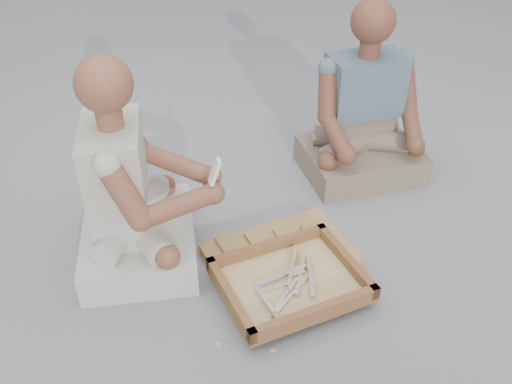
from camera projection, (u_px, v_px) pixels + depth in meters
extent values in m
plane|color=gray|center=(257.00, 268.00, 2.42)|extent=(60.00, 60.00, 0.00)
cube|color=#A86D41|center=(280.00, 255.00, 2.46)|extent=(0.68, 0.53, 0.04)
cube|color=brown|center=(290.00, 284.00, 2.28)|extent=(0.63, 0.55, 0.02)
cube|color=brown|center=(268.00, 247.00, 2.41)|extent=(0.54, 0.15, 0.05)
cube|color=brown|center=(316.00, 313.00, 2.11)|extent=(0.54, 0.15, 0.05)
cube|color=brown|center=(346.00, 259.00, 2.35)|extent=(0.12, 0.44, 0.05)
cube|color=brown|center=(230.00, 298.00, 2.17)|extent=(0.12, 0.44, 0.05)
cube|color=#DCB482|center=(290.00, 282.00, 2.27)|extent=(0.55, 0.47, 0.01)
cube|color=silver|center=(311.00, 282.00, 2.24)|extent=(0.04, 0.15, 0.00)
cylinder|color=tan|center=(309.00, 263.00, 2.33)|extent=(0.04, 0.07, 0.02)
cube|color=silver|center=(291.00, 272.00, 2.29)|extent=(0.07, 0.14, 0.00)
cylinder|color=tan|center=(294.00, 254.00, 2.37)|extent=(0.05, 0.07, 0.02)
cube|color=silver|center=(280.00, 303.00, 2.17)|extent=(0.11, 0.12, 0.00)
cylinder|color=tan|center=(292.00, 285.00, 2.25)|extent=(0.06, 0.07, 0.02)
cube|color=silver|center=(299.00, 281.00, 2.25)|extent=(0.07, 0.14, 0.00)
cylinder|color=tan|center=(302.00, 262.00, 2.34)|extent=(0.05, 0.07, 0.02)
cube|color=silver|center=(264.00, 298.00, 2.17)|extent=(0.05, 0.15, 0.00)
cylinder|color=tan|center=(278.00, 318.00, 2.09)|extent=(0.04, 0.07, 0.02)
cube|color=silver|center=(272.00, 282.00, 2.26)|extent=(0.15, 0.05, 0.00)
cylinder|color=tan|center=(297.00, 274.00, 2.30)|extent=(0.07, 0.04, 0.02)
cube|color=silver|center=(283.00, 285.00, 2.25)|extent=(0.15, 0.04, 0.00)
cylinder|color=tan|center=(308.00, 277.00, 2.28)|extent=(0.07, 0.04, 0.02)
cube|color=silver|center=(286.00, 301.00, 2.18)|extent=(0.12, 0.11, 0.00)
cylinder|color=tan|center=(300.00, 284.00, 2.25)|extent=(0.07, 0.06, 0.02)
cube|color=silver|center=(275.00, 278.00, 2.27)|extent=(0.15, 0.06, 0.00)
cylinder|color=tan|center=(298.00, 268.00, 2.31)|extent=(0.07, 0.04, 0.02)
cube|color=#DCB482|center=(325.00, 250.00, 2.52)|extent=(0.02, 0.02, 0.00)
cube|color=#DCB482|center=(279.00, 250.00, 2.51)|extent=(0.02, 0.02, 0.00)
cube|color=#DCB482|center=(318.00, 245.00, 2.55)|extent=(0.02, 0.02, 0.00)
cube|color=#DCB482|center=(283.00, 247.00, 2.53)|extent=(0.02, 0.02, 0.00)
cube|color=#DCB482|center=(219.00, 344.00, 2.10)|extent=(0.02, 0.02, 0.00)
cube|color=#DCB482|center=(286.00, 275.00, 2.39)|extent=(0.02, 0.02, 0.00)
cube|color=#DCB482|center=(272.00, 350.00, 2.07)|extent=(0.02, 0.02, 0.00)
cube|color=#DCB482|center=(206.00, 256.00, 2.49)|extent=(0.02, 0.02, 0.00)
cube|color=#DCB482|center=(266.00, 295.00, 2.30)|extent=(0.02, 0.02, 0.00)
cube|color=beige|center=(140.00, 240.00, 2.46)|extent=(0.50, 0.62, 0.15)
cube|color=beige|center=(120.00, 211.00, 2.35)|extent=(0.22, 0.34, 0.18)
cube|color=#B5B3A0|center=(114.00, 161.00, 2.21)|extent=(0.25, 0.38, 0.30)
sphere|color=brown|center=(104.00, 84.00, 2.02)|extent=(0.21, 0.21, 0.21)
sphere|color=brown|center=(211.00, 177.00, 2.40)|extent=(0.10, 0.10, 0.10)
sphere|color=brown|center=(213.00, 193.00, 2.30)|extent=(0.10, 0.10, 0.10)
cube|color=gray|center=(360.00, 159.00, 2.99)|extent=(0.61, 0.50, 0.15)
cube|color=gray|center=(359.00, 126.00, 2.94)|extent=(0.33, 0.22, 0.18)
cube|color=slate|center=(364.00, 85.00, 2.79)|extent=(0.37, 0.24, 0.30)
sphere|color=brown|center=(373.00, 21.00, 2.60)|extent=(0.21, 0.21, 0.21)
sphere|color=brown|center=(415.00, 145.00, 2.77)|extent=(0.09, 0.09, 0.09)
sphere|color=brown|center=(347.00, 155.00, 2.69)|extent=(0.09, 0.09, 0.09)
cube|color=white|center=(215.00, 172.00, 2.24)|extent=(0.05, 0.05, 0.11)
cube|color=black|center=(215.00, 170.00, 2.23)|extent=(0.02, 0.04, 0.04)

